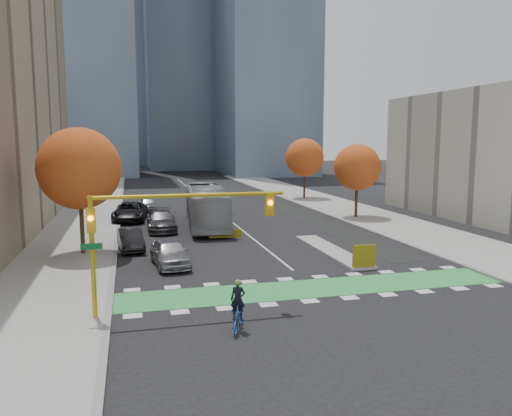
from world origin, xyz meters
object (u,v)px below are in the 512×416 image
hazard_board (364,256)px  tree_west (79,169)px  parked_car_a (170,253)px  parked_car_b (131,240)px  tree_east_near (357,167)px  cyclist (238,313)px  traffic_signal_west (156,222)px  parked_car_e (148,204)px  parked_car_d (130,212)px  bus (206,206)px  tree_east_far (305,158)px  parked_car_c (161,221)px

hazard_board → tree_west: 18.44m
parked_car_a → parked_car_b: 5.48m
tree_east_near → cyclist: bearing=-124.1°
traffic_signal_west → parked_car_a: (1.16, 8.36, -3.23)m
parked_car_b → parked_car_e: (1.86, 19.15, -0.00)m
cyclist → parked_car_d: bearing=118.0°
tree_west → parked_car_e: (4.86, 20.00, -4.91)m
parked_car_a → parked_car_b: size_ratio=1.10×
bus → parked_car_d: (-6.41, 4.75, -0.92)m
tree_west → bus: bearing=43.3°
parked_car_a → parked_car_e: (-0.37, 24.15, -0.10)m
tree_east_far → parked_car_b: 33.40m
tree_east_far → cyclist: size_ratio=3.73×
tree_west → traffic_signal_west: size_ratio=0.96×
traffic_signal_west → cyclist: traffic_signal_west is taller
traffic_signal_west → tree_east_near: bearing=48.5°
tree_west → parked_car_d: tree_west is taller
cyclist → parked_car_a: cyclist is taller
parked_car_d → tree_east_near: bearing=-3.8°
tree_west → tree_east_near: tree_west is taller
bus → parked_car_e: 12.06m
tree_west → tree_east_far: (24.50, 26.00, -0.38)m
parked_car_a → parked_car_e: 24.16m
parked_car_c → tree_west: bearing=-124.6°
tree_west → traffic_signal_west: (4.07, -12.51, -1.58)m
tree_east_near → cyclist: 30.56m
tree_east_near → parked_car_c: size_ratio=1.25×
parked_car_c → parked_car_e: 12.24m
tree_east_far → bus: bearing=-131.4°
parked_car_b → tree_east_near: bearing=17.8°
traffic_signal_west → parked_car_d: 26.35m
bus → parked_car_e: bus is taller
hazard_board → parked_car_c: bearing=124.0°
parked_car_a → parked_car_d: bearing=91.6°
hazard_board → bus: size_ratio=0.11×
traffic_signal_west → parked_car_c: traffic_signal_west is taller
cyclist → bus: bearing=104.3°
tree_east_far → parked_car_d: bearing=-150.1°
parked_car_d → traffic_signal_west: bearing=-81.7°
bus → parked_car_b: bearing=-124.1°
traffic_signal_west → parked_car_d: traffic_signal_west is taller
traffic_signal_west → parked_car_a: size_ratio=1.80×
parked_car_b → parked_car_c: (2.50, 6.93, 0.11)m
hazard_board → parked_car_b: (-13.00, 8.65, -0.09)m
bus → parked_car_d: bearing=147.9°
bus → parked_car_d: 8.03m
tree_east_near → parked_car_e: (-19.14, 10.00, -4.15)m
tree_east_near → bus: bearing=-175.6°
cyclist → parked_car_c: bearing=113.8°
cyclist → bus: bus is taller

